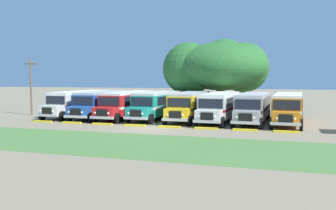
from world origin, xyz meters
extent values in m
plane|color=#84755B|center=(0.00, 0.00, 0.00)|extent=(220.00, 220.00, 0.00)
cube|color=#4C7538|center=(0.00, -7.34, 0.00)|extent=(80.00, 8.45, 0.01)
cube|color=silver|center=(-11.17, 7.61, 1.55)|extent=(2.68, 9.25, 2.10)
cube|color=red|center=(-11.17, 7.61, 1.38)|extent=(2.71, 9.27, 0.24)
cube|color=black|center=(-9.89, 7.88, 2.05)|extent=(0.19, 8.00, 0.80)
cube|color=black|center=(-12.43, 7.93, 2.05)|extent=(0.19, 8.00, 0.80)
cube|color=silver|center=(-11.17, 7.61, 2.71)|extent=(2.59, 9.14, 0.22)
cube|color=silver|center=(-11.27, 2.31, 1.02)|extent=(2.23, 1.44, 1.05)
cube|color=black|center=(-11.28, 1.57, 1.05)|extent=(1.10, 0.12, 0.70)
cube|color=#B7B7BC|center=(-11.28, 1.53, 0.62)|extent=(2.40, 0.25, 0.24)
cube|color=black|center=(-11.25, 2.98, 2.05)|extent=(2.20, 0.10, 0.84)
cube|color=red|center=(-11.08, 12.22, 1.45)|extent=(0.90, 0.08, 1.30)
sphere|color=#EAE5C6|center=(-10.58, 1.50, 1.05)|extent=(0.20, 0.20, 0.20)
sphere|color=#EAE5C6|center=(-11.98, 1.53, 1.05)|extent=(0.20, 0.20, 0.20)
cylinder|color=black|center=(-10.07, 2.38, 0.50)|extent=(0.30, 1.01, 1.00)
cylinder|color=black|center=(-12.47, 2.43, 0.50)|extent=(0.30, 1.01, 1.00)
cylinder|color=black|center=(-9.91, 10.58, 0.50)|extent=(0.30, 1.01, 1.00)
cylinder|color=black|center=(-12.31, 10.63, 0.50)|extent=(0.30, 1.01, 1.00)
cube|color=#23519E|center=(-8.17, 7.37, 1.55)|extent=(2.88, 9.30, 2.10)
cube|color=silver|center=(-8.17, 7.37, 1.38)|extent=(2.91, 9.32, 0.24)
cube|color=black|center=(-6.91, 7.73, 2.05)|extent=(0.37, 7.99, 0.80)
cube|color=black|center=(-9.45, 7.62, 2.05)|extent=(0.37, 7.99, 0.80)
cube|color=#B2B2B7|center=(-8.17, 7.37, 2.71)|extent=(2.79, 9.19, 0.22)
cube|color=#23519E|center=(-7.95, 2.08, 1.02)|extent=(2.26, 1.49, 1.05)
cube|color=black|center=(-7.92, 1.34, 1.05)|extent=(1.10, 0.15, 0.70)
cube|color=#B7B7BC|center=(-7.92, 1.30, 0.62)|extent=(2.41, 0.30, 0.24)
cube|color=black|center=(-7.98, 2.75, 2.05)|extent=(2.20, 0.15, 0.84)
cube|color=silver|center=(-8.36, 11.99, 1.45)|extent=(0.90, 0.10, 1.30)
sphere|color=#EAE5C6|center=(-7.22, 1.32, 1.05)|extent=(0.20, 0.20, 0.20)
sphere|color=#EAE5C6|center=(-8.62, 1.26, 1.05)|extent=(0.20, 0.20, 0.20)
cylinder|color=black|center=(-6.75, 2.23, 0.50)|extent=(0.32, 1.01, 1.00)
cylinder|color=black|center=(-9.15, 2.13, 0.50)|extent=(0.32, 1.01, 1.00)
cylinder|color=black|center=(-7.09, 10.42, 0.50)|extent=(0.32, 1.01, 1.00)
cylinder|color=black|center=(-9.49, 10.32, 0.50)|extent=(0.32, 1.01, 1.00)
cube|color=red|center=(-4.99, 7.37, 1.55)|extent=(2.69, 9.25, 2.10)
cube|color=white|center=(-4.99, 7.37, 1.38)|extent=(2.72, 9.27, 0.24)
cube|color=black|center=(-3.71, 7.64, 2.05)|extent=(0.21, 8.00, 0.80)
cube|color=black|center=(-6.25, 7.69, 2.05)|extent=(0.21, 8.00, 0.80)
cube|color=silver|center=(-4.99, 7.37, 2.71)|extent=(2.61, 9.15, 0.22)
cube|color=red|center=(-5.10, 2.07, 1.02)|extent=(2.23, 1.45, 1.05)
cube|color=black|center=(-5.11, 1.33, 1.05)|extent=(1.10, 0.12, 0.70)
cube|color=#B7B7BC|center=(-5.11, 1.29, 0.62)|extent=(2.40, 0.25, 0.24)
cube|color=black|center=(-5.08, 2.74, 2.05)|extent=(2.20, 0.11, 0.84)
cube|color=white|center=(-4.89, 11.99, 1.45)|extent=(0.90, 0.08, 1.30)
sphere|color=#EAE5C6|center=(-4.41, 1.27, 1.05)|extent=(0.20, 0.20, 0.20)
sphere|color=#EAE5C6|center=(-5.81, 1.29, 1.05)|extent=(0.20, 0.20, 0.20)
cylinder|color=black|center=(-3.89, 2.14, 0.50)|extent=(0.30, 1.01, 1.00)
cylinder|color=black|center=(-6.29, 2.19, 0.50)|extent=(0.30, 1.01, 1.00)
cylinder|color=black|center=(-3.72, 10.34, 0.50)|extent=(0.30, 1.01, 1.00)
cylinder|color=black|center=(-6.12, 10.39, 0.50)|extent=(0.30, 1.01, 1.00)
cube|color=teal|center=(-1.67, 7.89, 1.55)|extent=(2.88, 9.30, 2.10)
cube|color=white|center=(-1.67, 7.89, 1.38)|extent=(2.91, 9.32, 0.24)
cube|color=black|center=(-0.38, 8.13, 2.05)|extent=(0.37, 7.99, 0.80)
cube|color=black|center=(-2.92, 8.24, 2.05)|extent=(0.37, 7.99, 0.80)
cube|color=beige|center=(-1.67, 7.89, 2.71)|extent=(2.79, 9.19, 0.22)
cube|color=teal|center=(-1.88, 2.59, 1.02)|extent=(2.26, 1.49, 1.05)
cube|color=black|center=(-1.91, 1.85, 1.05)|extent=(1.10, 0.15, 0.70)
cube|color=#B7B7BC|center=(-1.92, 1.81, 0.62)|extent=(2.41, 0.30, 0.24)
cube|color=black|center=(-1.86, 3.26, 2.05)|extent=(2.20, 0.15, 0.84)
cube|color=white|center=(-1.48, 12.50, 1.45)|extent=(0.90, 0.10, 1.30)
sphere|color=#EAE5C6|center=(-1.22, 1.77, 1.05)|extent=(0.20, 0.20, 0.20)
sphere|color=#EAE5C6|center=(-2.62, 1.83, 1.05)|extent=(0.20, 0.20, 0.20)
cylinder|color=black|center=(-0.68, 2.64, 0.50)|extent=(0.32, 1.01, 1.00)
cylinder|color=black|center=(-3.08, 2.74, 0.50)|extent=(0.32, 1.01, 1.00)
cylinder|color=black|center=(-0.34, 10.83, 0.50)|extent=(0.32, 1.01, 1.00)
cylinder|color=black|center=(-2.74, 10.93, 0.50)|extent=(0.32, 1.01, 1.00)
cube|color=yellow|center=(1.81, 7.78, 1.55)|extent=(2.67, 9.24, 2.10)
cube|color=black|center=(1.81, 7.78, 1.38)|extent=(2.70, 9.26, 0.24)
cube|color=black|center=(3.07, 8.10, 2.05)|extent=(0.19, 8.00, 0.80)
cube|color=black|center=(0.53, 8.05, 2.05)|extent=(0.19, 8.00, 0.80)
cube|color=#B2B2B7|center=(1.81, 7.78, 2.71)|extent=(2.59, 9.14, 0.22)
cube|color=yellow|center=(1.90, 2.48, 1.02)|extent=(2.23, 1.44, 1.05)
cube|color=black|center=(1.92, 1.74, 1.05)|extent=(1.10, 0.12, 0.70)
cube|color=#B7B7BC|center=(1.92, 1.70, 0.62)|extent=(2.40, 0.24, 0.24)
cube|color=black|center=(1.89, 3.15, 2.05)|extent=(2.20, 0.10, 0.84)
cube|color=black|center=(1.72, 12.40, 1.45)|extent=(0.90, 0.08, 1.30)
sphere|color=#EAE5C6|center=(2.62, 1.70, 1.05)|extent=(0.20, 0.20, 0.20)
sphere|color=#EAE5C6|center=(1.22, 1.67, 1.05)|extent=(0.20, 0.20, 0.20)
cylinder|color=black|center=(3.10, 2.60, 0.50)|extent=(0.30, 1.00, 1.00)
cylinder|color=black|center=(0.70, 2.55, 0.50)|extent=(0.30, 1.00, 1.00)
cylinder|color=black|center=(2.95, 10.80, 0.50)|extent=(0.30, 1.00, 1.00)
cylinder|color=black|center=(0.55, 10.75, 0.50)|extent=(0.30, 1.00, 1.00)
cube|color=silver|center=(5.06, 7.30, 1.55)|extent=(2.78, 9.27, 2.10)
cube|color=maroon|center=(5.06, 7.30, 1.38)|extent=(2.81, 9.29, 0.24)
cube|color=black|center=(6.34, 7.56, 2.05)|extent=(0.28, 8.00, 0.80)
cube|color=black|center=(3.80, 7.64, 2.05)|extent=(0.28, 8.00, 0.80)
cube|color=silver|center=(5.06, 7.30, 2.71)|extent=(2.69, 9.17, 0.22)
cube|color=silver|center=(4.90, 2.00, 1.02)|extent=(2.24, 1.47, 1.05)
cube|color=black|center=(4.88, 1.27, 1.05)|extent=(1.10, 0.13, 0.70)
cube|color=#B7B7BC|center=(4.87, 1.23, 0.62)|extent=(2.40, 0.27, 0.24)
cube|color=black|center=(4.92, 2.67, 2.05)|extent=(2.20, 0.13, 0.84)
cube|color=maroon|center=(5.20, 11.92, 1.45)|extent=(0.90, 0.09, 1.30)
sphere|color=#EAE5C6|center=(5.57, 1.19, 1.05)|extent=(0.20, 0.20, 0.20)
sphere|color=#EAE5C6|center=(4.17, 1.24, 1.05)|extent=(0.20, 0.20, 0.20)
cylinder|color=black|center=(6.10, 2.07, 0.50)|extent=(0.31, 1.01, 1.00)
cylinder|color=black|center=(3.70, 2.14, 0.50)|extent=(0.31, 1.01, 1.00)
cylinder|color=black|center=(6.35, 10.26, 0.50)|extent=(0.31, 1.01, 1.00)
cylinder|color=black|center=(3.95, 10.34, 0.50)|extent=(0.31, 1.01, 1.00)
cube|color=#9E9993|center=(8.32, 7.49, 1.55)|extent=(2.86, 9.29, 2.10)
cube|color=#282828|center=(8.32, 7.49, 1.38)|extent=(2.90, 9.31, 0.24)
cube|color=black|center=(9.60, 7.74, 2.05)|extent=(0.36, 8.00, 0.80)
cube|color=black|center=(7.06, 7.84, 2.05)|extent=(0.36, 8.00, 0.80)
cube|color=#B2B2B7|center=(8.32, 7.49, 2.71)|extent=(2.78, 9.19, 0.22)
cube|color=#9E9993|center=(8.11, 2.19, 1.02)|extent=(2.25, 1.49, 1.05)
cube|color=black|center=(8.08, 1.45, 1.05)|extent=(1.10, 0.14, 0.70)
cube|color=#B7B7BC|center=(8.08, 1.41, 0.62)|extent=(2.41, 0.30, 0.24)
cube|color=black|center=(8.14, 2.86, 2.05)|extent=(2.20, 0.15, 0.84)
cube|color=#282828|center=(8.50, 12.10, 1.45)|extent=(0.90, 0.10, 1.30)
sphere|color=#EAE5C6|center=(8.78, 1.37, 1.05)|extent=(0.20, 0.20, 0.20)
sphere|color=#EAE5C6|center=(7.38, 1.43, 1.05)|extent=(0.20, 0.20, 0.20)
cylinder|color=black|center=(9.31, 2.24, 0.50)|extent=(0.32, 1.01, 1.00)
cylinder|color=black|center=(6.91, 2.34, 0.50)|extent=(0.32, 1.01, 1.00)
cylinder|color=black|center=(9.64, 10.44, 0.50)|extent=(0.32, 1.01, 1.00)
cylinder|color=black|center=(7.24, 10.53, 0.50)|extent=(0.32, 1.01, 1.00)
cube|color=orange|center=(11.56, 7.62, 1.55)|extent=(2.91, 9.30, 2.10)
cube|color=white|center=(11.56, 7.62, 1.38)|extent=(2.94, 9.33, 0.24)
cube|color=black|center=(12.84, 7.87, 2.05)|extent=(0.40, 7.99, 0.80)
cube|color=black|center=(10.30, 7.98, 2.05)|extent=(0.40, 7.99, 0.80)
cube|color=silver|center=(11.56, 7.62, 2.71)|extent=(2.83, 9.20, 0.22)
cube|color=orange|center=(11.32, 2.33, 1.02)|extent=(2.26, 1.50, 1.05)
cube|color=black|center=(11.29, 1.59, 1.05)|extent=(1.10, 0.15, 0.70)
cube|color=#B7B7BC|center=(11.28, 1.55, 0.62)|extent=(2.41, 0.31, 0.24)
cube|color=black|center=(11.35, 3.00, 2.05)|extent=(2.20, 0.16, 0.84)
cube|color=white|center=(11.77, 12.24, 1.45)|extent=(0.90, 0.10, 1.30)
sphere|color=#EAE5C6|center=(11.98, 1.51, 1.05)|extent=(0.20, 0.20, 0.20)
sphere|color=#EAE5C6|center=(10.58, 1.57, 1.05)|extent=(0.20, 0.20, 0.20)
cylinder|color=black|center=(12.52, 2.38, 0.50)|extent=(0.32, 1.01, 1.00)
cylinder|color=black|center=(10.13, 2.48, 0.50)|extent=(0.32, 1.01, 1.00)
cylinder|color=black|center=(12.89, 10.57, 0.50)|extent=(0.32, 1.01, 1.00)
cylinder|color=black|center=(10.50, 10.68, 0.50)|extent=(0.32, 1.01, 1.00)
cube|color=yellow|center=(-11.37, 0.97, 0.07)|extent=(2.00, 0.36, 0.15)
cube|color=yellow|center=(-8.12, 0.97, 0.07)|extent=(2.00, 0.36, 0.15)
cube|color=yellow|center=(-4.87, 0.97, 0.07)|extent=(2.00, 0.36, 0.15)
cube|color=yellow|center=(-1.62, 0.97, 0.07)|extent=(2.00, 0.36, 0.15)
cube|color=yellow|center=(1.62, 0.97, 0.07)|extent=(2.00, 0.36, 0.15)
cube|color=yellow|center=(4.87, 0.97, 0.07)|extent=(2.00, 0.36, 0.15)
cube|color=yellow|center=(8.12, 0.97, 0.07)|extent=(2.00, 0.36, 0.15)
cube|color=yellow|center=(11.37, 0.97, 0.07)|extent=(2.00, 0.36, 0.15)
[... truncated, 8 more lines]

